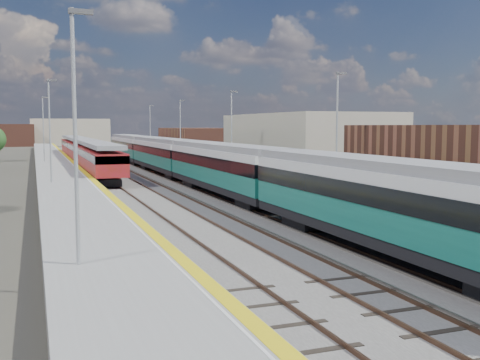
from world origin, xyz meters
TOP-DOWN VIEW (x-y plane):
  - ground at (0.00, 50.00)m, footprint 320.00×320.00m
  - ballast_bed at (-2.25, 52.50)m, footprint 10.50×155.00m
  - tracks at (-1.65, 54.18)m, footprint 8.96×160.00m
  - platform_right at (5.28, 52.49)m, footprint 4.70×155.00m
  - platform_left at (-9.05, 52.49)m, footprint 4.30×155.00m
  - buildings at (-18.12, 138.60)m, footprint 72.00×185.50m
  - green_train at (1.50, 39.27)m, footprint 2.91×81.09m
  - red_train at (-5.50, 63.59)m, footprint 2.72×55.26m
  - tree_d at (21.61, 67.54)m, footprint 4.21×4.21m

SIDE VIEW (x-z plane):
  - ground at x=0.00m, z-range 0.00..0.00m
  - ballast_bed at x=-2.25m, z-range 0.00..0.06m
  - tracks at x=-1.65m, z-range 0.02..0.19m
  - platform_left at x=-9.05m, z-range -3.74..4.78m
  - platform_right at x=5.28m, z-range -3.72..4.80m
  - red_train at x=-5.50m, z-range 0.31..3.75m
  - green_train at x=1.50m, z-range 0.66..3.86m
  - tree_d at x=21.61m, z-range 0.73..6.44m
  - buildings at x=-18.12m, z-range -9.30..30.70m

